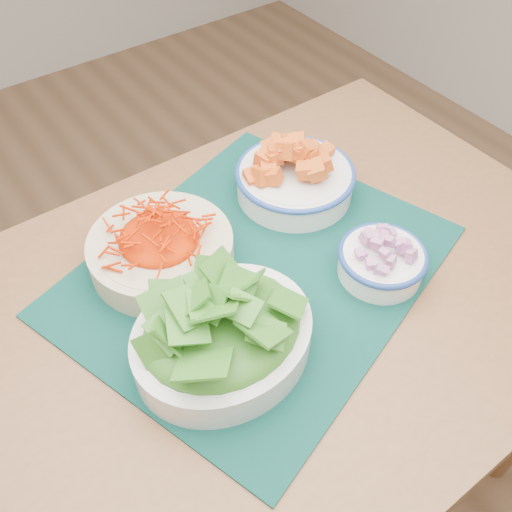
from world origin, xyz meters
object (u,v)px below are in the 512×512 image
(carrot_bowl, at_px, (160,245))
(squash_bowl, at_px, (295,173))
(onion_bowl, at_px, (382,258))
(placemat, at_px, (256,269))
(table, at_px, (261,337))
(lettuce_bowl, at_px, (222,328))

(carrot_bowl, distance_m, squash_bowl, 0.28)
(squash_bowl, height_order, onion_bowl, squash_bowl)
(placemat, distance_m, onion_bowl, 0.20)
(onion_bowl, bearing_deg, table, 159.02)
(placemat, xyz_separation_m, squash_bowl, (0.16, 0.11, 0.05))
(squash_bowl, xyz_separation_m, onion_bowl, (-0.01, -0.23, -0.01))
(lettuce_bowl, bearing_deg, carrot_bowl, 83.22)
(table, distance_m, carrot_bowl, 0.23)
(lettuce_bowl, height_order, onion_bowl, lettuce_bowl)
(squash_bowl, bearing_deg, lettuce_bowl, -144.41)
(lettuce_bowl, bearing_deg, squash_bowl, 32.97)
(onion_bowl, bearing_deg, lettuce_bowl, 175.82)
(onion_bowl, bearing_deg, placemat, 141.94)
(table, relative_size, squash_bowl, 4.93)
(table, distance_m, onion_bowl, 0.24)
(table, height_order, placemat, placemat)
(squash_bowl, bearing_deg, onion_bowl, -92.07)
(placemat, distance_m, carrot_bowl, 0.16)
(table, relative_size, placemat, 2.00)
(lettuce_bowl, bearing_deg, placemat, 35.38)
(placemat, bearing_deg, table, -134.69)
(carrot_bowl, distance_m, lettuce_bowl, 0.20)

